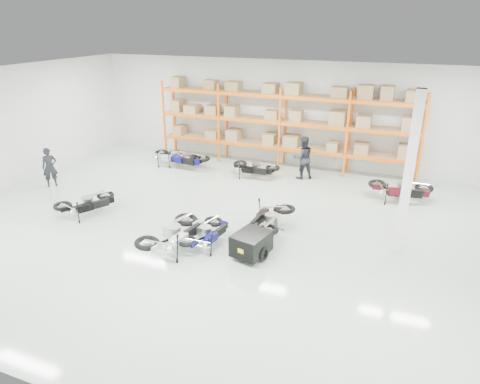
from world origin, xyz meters
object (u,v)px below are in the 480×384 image
at_px(moto_blue_centre, 206,230).
at_px(trailer, 251,244).
at_px(moto_black_far_left, 87,200).
at_px(moto_silver_left, 174,229).
at_px(moto_touring_right, 270,215).
at_px(moto_back_c, 254,165).
at_px(person_left, 50,167).
at_px(moto_back_d, 401,186).
at_px(person_back, 303,158).
at_px(moto_back_b, 173,154).
at_px(moto_back_a, 185,155).

bearing_deg(moto_blue_centre, trailer, -177.92).
bearing_deg(moto_black_far_left, moto_silver_left, -165.07).
relative_size(moto_touring_right, moto_back_c, 1.11).
relative_size(moto_black_far_left, person_left, 1.14).
distance_m(moto_touring_right, moto_back_d, 5.41).
bearing_deg(moto_touring_right, moto_back_d, 50.64).
bearing_deg(trailer, moto_back_c, 121.81).
relative_size(trailer, person_back, 1.00).
xyz_separation_m(moto_black_far_left, moto_touring_right, (6.01, 1.03, 0.05)).
bearing_deg(person_left, moto_back_b, 3.55).
distance_m(moto_blue_centre, moto_back_b, 7.50).
relative_size(trailer, moto_back_c, 1.02).
relative_size(moto_blue_centre, trailer, 0.95).
distance_m(moto_back_c, person_back, 1.98).
relative_size(trailer, moto_back_b, 0.97).
relative_size(moto_silver_left, person_left, 1.32).
height_order(moto_blue_centre, person_back, person_back).
bearing_deg(moto_touring_right, person_back, 95.15).
distance_m(moto_silver_left, person_back, 7.30).
xyz_separation_m(moto_back_a, moto_back_b, (-0.62, 0.02, -0.02)).
height_order(moto_back_b, person_left, person_left).
bearing_deg(moto_back_c, moto_silver_left, 179.77).
height_order(moto_black_far_left, moto_back_b, moto_back_b).
distance_m(moto_black_far_left, person_left, 3.51).
relative_size(moto_back_c, moto_back_d, 0.89).
height_order(trailer, person_back, person_back).
xyz_separation_m(moto_touring_right, trailer, (0.00, -1.60, -0.16)).
bearing_deg(moto_black_far_left, moto_back_a, -68.34).
bearing_deg(moto_back_d, moto_back_b, 79.01).
xyz_separation_m(moto_silver_left, moto_back_a, (-3.16, 6.48, -0.05)).
xyz_separation_m(trailer, person_back, (-0.25, 6.66, 0.46)).
xyz_separation_m(moto_touring_right, moto_back_d, (3.59, 4.04, 0.01)).
bearing_deg(trailer, moto_back_a, 143.75).
bearing_deg(moto_touring_right, person_left, 178.58).
bearing_deg(moto_back_a, moto_blue_centre, -136.90).
height_order(moto_blue_centre, person_left, person_left).
height_order(moto_blue_centre, moto_touring_right, moto_touring_right).
bearing_deg(moto_back_b, moto_back_c, -91.40).
xyz_separation_m(moto_silver_left, person_left, (-6.95, 2.57, 0.15)).
relative_size(moto_back_d, person_left, 1.25).
height_order(moto_black_far_left, moto_back_d, moto_back_d).
bearing_deg(moto_back_b, moto_touring_right, -127.38).
bearing_deg(moto_touring_right, moto_back_c, 117.61).
bearing_deg(moto_touring_right, trailer, -87.72).
distance_m(moto_back_a, moto_back_d, 8.93).
distance_m(moto_silver_left, moto_back_d, 8.32).
bearing_deg(moto_back_c, moto_touring_right, -154.36).
relative_size(moto_blue_centre, moto_back_d, 0.87).
bearing_deg(person_left, trailer, -61.05).
distance_m(person_left, person_back, 9.92).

